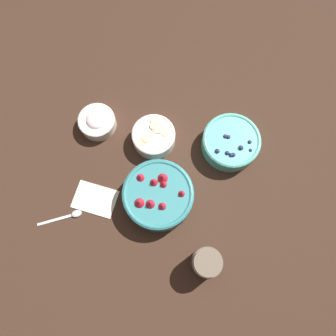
% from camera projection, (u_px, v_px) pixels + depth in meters
% --- Properties ---
extents(ground_plane, '(4.00, 4.00, 0.00)m').
position_uv_depth(ground_plane, '(133.00, 184.00, 1.03)').
color(ground_plane, '#382319').
extents(bowl_strawberries, '(0.21, 0.21, 0.09)m').
position_uv_depth(bowl_strawberries, '(158.00, 195.00, 0.98)').
color(bowl_strawberries, teal).
rests_on(bowl_strawberries, ground_plane).
extents(bowl_blueberries, '(0.18, 0.18, 0.07)m').
position_uv_depth(bowl_blueberries, '(231.00, 142.00, 1.03)').
color(bowl_blueberries, '#56B7A8').
rests_on(bowl_blueberries, ground_plane).
extents(bowl_bananas, '(0.14, 0.14, 0.06)m').
position_uv_depth(bowl_bananas, '(154.00, 136.00, 1.04)').
color(bowl_bananas, white).
rests_on(bowl_bananas, ground_plane).
extents(bowl_cream, '(0.12, 0.12, 0.06)m').
position_uv_depth(bowl_cream, '(97.00, 122.00, 1.06)').
color(bowl_cream, silver).
rests_on(bowl_cream, ground_plane).
extents(jar_chocolate, '(0.08, 0.08, 0.10)m').
position_uv_depth(jar_chocolate, '(206.00, 263.00, 0.92)').
color(jar_chocolate, brown).
rests_on(jar_chocolate, ground_plane).
extents(napkin, '(0.14, 0.10, 0.01)m').
position_uv_depth(napkin, '(95.00, 199.00, 1.01)').
color(napkin, silver).
rests_on(napkin, ground_plane).
extents(spoon, '(0.13, 0.08, 0.01)m').
position_uv_depth(spoon, '(68.00, 216.00, 1.00)').
color(spoon, silver).
rests_on(spoon, ground_plane).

